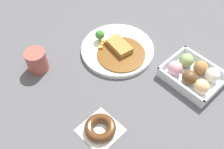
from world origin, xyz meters
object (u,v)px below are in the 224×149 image
at_px(donut_box, 193,74).
at_px(coffee_mug, 37,61).
at_px(chocolate_ring_donut, 100,128).
at_px(curry_plate, 117,49).

bearing_deg(donut_box, coffee_mug, -138.47).
distance_m(chocolate_ring_donut, coffee_mug, 0.36).
height_order(chocolate_ring_donut, coffee_mug, coffee_mug).
bearing_deg(curry_plate, coffee_mug, -116.81).
height_order(donut_box, coffee_mug, coffee_mug).
distance_m(curry_plate, donut_box, 0.31).
xyz_separation_m(curry_plate, donut_box, (0.29, 0.10, 0.01)).
xyz_separation_m(chocolate_ring_donut, coffee_mug, (-0.36, 0.00, 0.03)).
relative_size(curry_plate, coffee_mug, 3.38).
bearing_deg(coffee_mug, chocolate_ring_donut, -0.52).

